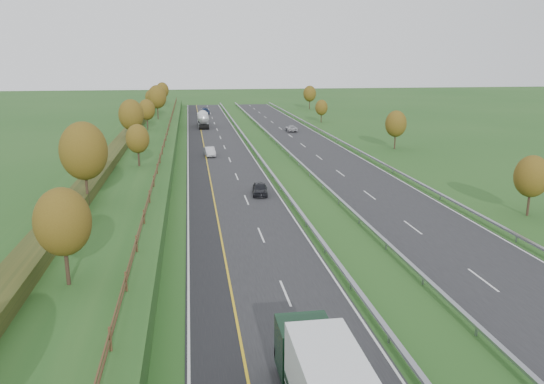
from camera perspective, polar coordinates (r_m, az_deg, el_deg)
The scene contains 18 objects.
ground at distance 78.12m, azimuth 0.60°, elevation 3.06°, with size 400.00×400.00×0.00m, color #224E1B.
near_carriageway at distance 82.14m, azimuth -5.50°, elevation 3.56°, with size 10.50×200.00×0.04m, color black.
far_carriageway at distance 84.67m, azimuth 5.74°, elevation 3.87°, with size 10.50×200.00×0.04m, color black.
hard_shoulder at distance 82.02m, azimuth -8.12°, elevation 3.47°, with size 3.00×200.00×0.04m, color black.
lane_markings at distance 82.62m, azimuth -1.05°, elevation 3.70°, with size 26.75×200.00×0.01m.
embankment_left at distance 82.28m, azimuth -14.60°, elevation 3.88°, with size 12.00×200.00×2.00m, color #224E1B.
hedge_left at distance 82.26m, azimuth -16.06°, elevation 4.87°, with size 2.20×180.00×1.10m, color #2A3515.
fence_left at distance 81.25m, azimuth -11.54°, elevation 5.16°, with size 0.12×189.06×1.20m.
median_barrier_near at distance 82.54m, azimuth -1.54°, elevation 4.09°, with size 0.32×200.00×0.71m.
median_barrier_far at distance 83.33m, azimuth 1.95°, elevation 4.18°, with size 0.32×200.00×0.71m.
outer_barrier_far at distance 86.19m, azimuth 9.50°, elevation 4.33°, with size 0.32×200.00×0.71m.
trees_left at distance 78.17m, azimuth -14.82°, elevation 7.33°, with size 6.64×164.30×7.66m.
trees_far at distance 115.59m, azimuth 8.62°, elevation 8.63°, with size 8.45×118.60×7.12m.
road_tanker at distance 122.07m, azimuth -7.41°, elevation 7.83°, with size 2.40×11.22×3.46m.
car_dark_near at distance 59.93m, azimuth -1.32°, elevation 0.37°, with size 1.66×4.11×1.40m, color black.
car_silver_mid at distance 84.79m, azimuth -6.71°, elevation 4.35°, with size 1.48×4.24×1.40m, color #B2B1B6.
car_small_far at distance 151.55m, azimuth -7.21°, elevation 8.65°, with size 2.20×5.42×1.57m, color #13213E.
car_oncoming at distance 113.40m, azimuth 2.10°, elevation 6.87°, with size 2.13×4.62×1.28m, color silver.
Camera 1 is at (-4.53, -20.64, 14.99)m, focal length 35.00 mm.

